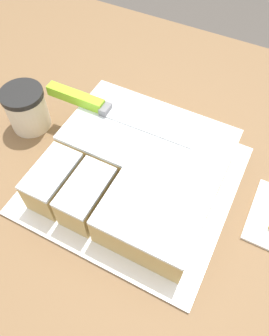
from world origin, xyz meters
The scene contains 6 objects.
ground_plane centered at (0.00, 0.00, 0.00)m, with size 8.00×8.00×0.00m, color #4C4742.
countertop centered at (0.00, 0.00, 0.46)m, with size 1.40×1.10×0.91m.
cake_board centered at (0.05, -0.01, 0.92)m, with size 0.38×0.37×0.01m.
cake centered at (0.06, -0.01, 0.96)m, with size 0.32×0.30×0.08m.
knife centered at (-0.08, 0.06, 1.00)m, with size 0.32×0.03×0.02m.
coffee_cup centered at (-0.23, 0.02, 0.96)m, with size 0.09×0.09×0.10m.
Camera 1 is at (0.22, -0.33, 1.47)m, focal length 35.00 mm.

